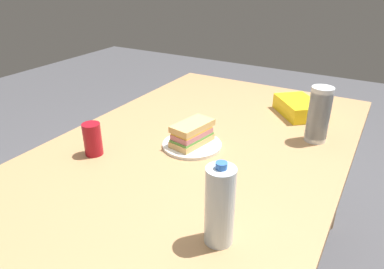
% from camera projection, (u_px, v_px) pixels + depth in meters
% --- Properties ---
extents(dining_table, '(1.72, 1.07, 0.77)m').
position_uv_depth(dining_table, '(197.00, 165.00, 1.41)').
color(dining_table, tan).
rests_on(dining_table, ground_plane).
extents(paper_plate, '(0.23, 0.23, 0.01)m').
position_uv_depth(paper_plate, '(192.00, 145.00, 1.37)').
color(paper_plate, white).
rests_on(paper_plate, dining_table).
extents(sandwich, '(0.20, 0.12, 0.08)m').
position_uv_depth(sandwich, '(192.00, 133.00, 1.35)').
color(sandwich, '#DBB26B').
rests_on(sandwich, paper_plate).
extents(soda_can_red, '(0.07, 0.07, 0.12)m').
position_uv_depth(soda_can_red, '(93.00, 139.00, 1.29)').
color(soda_can_red, maroon).
rests_on(soda_can_red, dining_table).
extents(chip_bag, '(0.27, 0.26, 0.07)m').
position_uv_depth(chip_bag, '(298.00, 107.00, 1.64)').
color(chip_bag, yellow).
rests_on(chip_bag, dining_table).
extents(water_bottle_tall, '(0.07, 0.07, 0.23)m').
position_uv_depth(water_bottle_tall, '(220.00, 206.00, 0.86)').
color(water_bottle_tall, silver).
rests_on(water_bottle_tall, dining_table).
extents(plastic_cup_stack, '(0.08, 0.08, 0.22)m').
position_uv_depth(plastic_cup_stack, '(319.00, 115.00, 1.37)').
color(plastic_cup_stack, silver).
rests_on(plastic_cup_stack, dining_table).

